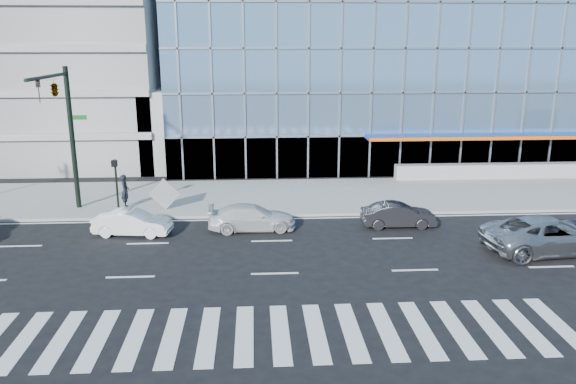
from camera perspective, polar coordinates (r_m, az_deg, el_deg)
The scene contains 13 objects.
ground at distance 27.57m, azimuth -1.67°, elevation -4.99°, with size 160.00×160.00×0.00m, color black.
sidewalk at distance 35.17m, azimuth -2.09°, elevation -0.41°, with size 120.00×8.00×0.15m, color gray.
theatre_building at distance 53.98m, azimuth 12.73°, elevation 12.64°, with size 42.00×26.00×15.00m, color #7DA5D0.
parking_garage at distance 55.34m, azimuth -24.61°, elevation 14.32°, with size 24.00×24.00×20.00m, color gray.
ramp_block at distance 44.67m, azimuth -10.22°, elevation 6.52°, with size 6.00×8.00×6.00m, color gray.
traffic_signal at distance 32.30m, azimuth -22.15°, elevation 8.13°, with size 1.14×5.74×8.00m.
ped_signal_post at distance 32.62m, azimuth -17.09°, elevation 1.44°, with size 0.30×0.33×3.00m.
silver_suv at distance 28.53m, azimuth 25.02°, elevation -3.96°, with size 2.80×6.07×1.69m, color #A8A8AC.
white_suv at distance 29.05m, azimuth -3.69°, elevation -2.59°, with size 1.83×4.51×1.31m, color silver.
white_sedan at distance 29.29m, azimuth -15.53°, elevation -3.02°, with size 1.35×3.86×1.27m, color white.
dark_sedan at distance 30.01m, azimuth 11.16°, elevation -2.31°, with size 1.35×3.86×1.27m, color black.
pedestrian at distance 33.60m, azimuth -16.22°, elevation 0.10°, with size 0.71×0.47×1.94m, color black.
tilted_panel at distance 32.60m, azimuth -12.43°, elevation -0.20°, with size 1.30×0.06×1.30m, color #989898.
Camera 1 is at (-0.76, -25.89, 9.45)m, focal length 35.00 mm.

